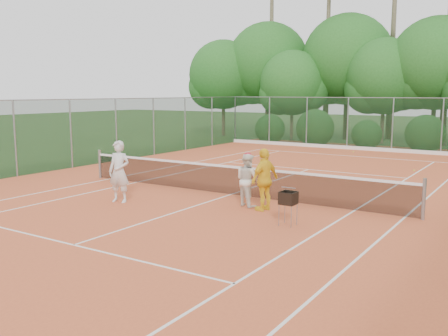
# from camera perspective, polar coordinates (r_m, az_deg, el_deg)

# --- Properties ---
(ground) EXTENTS (120.00, 120.00, 0.00)m
(ground) POSITION_cam_1_polar(r_m,az_deg,el_deg) (16.19, 0.67, -3.16)
(ground) COLOR #234217
(ground) RESTS_ON ground
(clay_court) EXTENTS (18.00, 36.00, 0.02)m
(clay_court) POSITION_cam_1_polar(r_m,az_deg,el_deg) (16.19, 0.67, -3.12)
(clay_court) COLOR #D05B30
(clay_court) RESTS_ON ground
(tennis_net) EXTENTS (11.97, 0.10, 1.10)m
(tennis_net) POSITION_cam_1_polar(r_m,az_deg,el_deg) (16.09, 0.68, -1.30)
(tennis_net) COLOR gray
(tennis_net) RESTS_ON clay_court
(player_white) EXTENTS (0.76, 0.59, 1.87)m
(player_white) POSITION_cam_1_polar(r_m,az_deg,el_deg) (15.30, -11.89, -0.41)
(player_white) COLOR silver
(player_white) RESTS_ON clay_court
(player_center_grp) EXTENTS (0.92, 0.82, 1.58)m
(player_center_grp) POSITION_cam_1_polar(r_m,az_deg,el_deg) (14.49, 2.70, -1.34)
(player_center_grp) COLOR silver
(player_center_grp) RESTS_ON clay_court
(player_yellow) EXTENTS (0.64, 1.10, 1.76)m
(player_yellow) POSITION_cam_1_polar(r_m,az_deg,el_deg) (13.97, 4.66, -1.33)
(player_yellow) COLOR yellow
(player_yellow) RESTS_ON clay_court
(ball_hopper) EXTENTS (0.37, 0.37, 0.86)m
(ball_hopper) POSITION_cam_1_polar(r_m,az_deg,el_deg) (12.48, 7.36, -3.50)
(ball_hopper) COLOR gray
(ball_hopper) RESTS_ON clay_court
(stray_ball_a) EXTENTS (0.07, 0.07, 0.07)m
(stray_ball_a) POSITION_cam_1_polar(r_m,az_deg,el_deg) (26.30, 4.61, 1.49)
(stray_ball_a) COLOR #D2DD33
(stray_ball_a) RESTS_ON clay_court
(stray_ball_b) EXTENTS (0.07, 0.07, 0.07)m
(stray_ball_b) POSITION_cam_1_polar(r_m,az_deg,el_deg) (28.51, 14.56, 1.79)
(stray_ball_b) COLOR yellow
(stray_ball_b) RESTS_ON clay_court
(stray_ball_c) EXTENTS (0.07, 0.07, 0.07)m
(stray_ball_c) POSITION_cam_1_polar(r_m,az_deg,el_deg) (22.51, 20.89, -0.26)
(stray_ball_c) COLOR #C4D732
(stray_ball_c) RESTS_ON clay_court
(court_markings) EXTENTS (11.03, 23.83, 0.01)m
(court_markings) POSITION_cam_1_polar(r_m,az_deg,el_deg) (16.19, 0.67, -3.08)
(court_markings) COLOR white
(court_markings) RESTS_ON clay_court
(fence_back) EXTENTS (18.07, 0.07, 3.00)m
(fence_back) POSITION_cam_1_polar(r_m,az_deg,el_deg) (29.71, 16.30, 4.83)
(fence_back) COLOR #19381E
(fence_back) RESTS_ON clay_court
(fence_left) EXTENTS (0.07, 33.07, 3.00)m
(fence_left) POSITION_cam_1_polar(r_m,az_deg,el_deg) (21.19, -22.78, 3.12)
(fence_left) COLOR #19381E
(fence_left) RESTS_ON clay_court
(tropical_treeline) EXTENTS (32.10, 8.49, 15.03)m
(tropical_treeline) POSITION_cam_1_polar(r_m,az_deg,el_deg) (34.42, 21.42, 11.05)
(tropical_treeline) COLOR brown
(tropical_treeline) RESTS_ON ground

